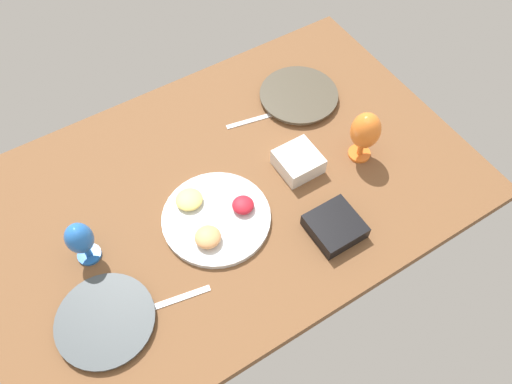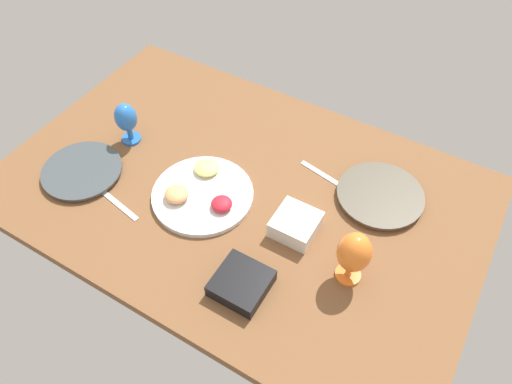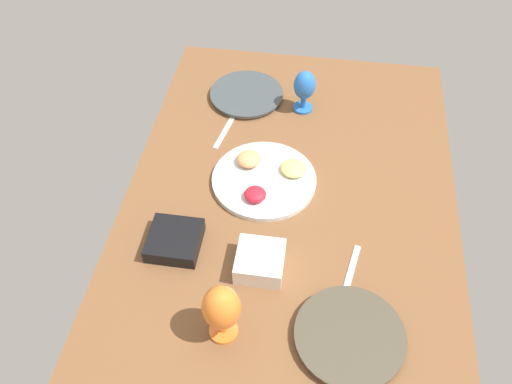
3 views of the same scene
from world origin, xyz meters
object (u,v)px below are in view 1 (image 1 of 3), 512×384
at_px(fruit_platter, 215,217).
at_px(square_bowl_white, 298,161).
at_px(square_bowl_black, 335,226).
at_px(hurricane_glass_blue, 80,238).
at_px(hurricane_glass_orange, 365,132).
at_px(dinner_plate_left, 105,321).
at_px(dinner_plate_right, 299,96).

bearing_deg(fruit_platter, square_bowl_white, 5.60).
bearing_deg(square_bowl_black, hurricane_glass_blue, 154.54).
bearing_deg(fruit_platter, hurricane_glass_orange, -3.49).
relative_size(dinner_plate_left, hurricane_glass_orange, 1.43).
bearing_deg(dinner_plate_left, hurricane_glass_blue, 80.47).
relative_size(dinner_plate_left, square_bowl_black, 1.83).
relative_size(dinner_plate_left, dinner_plate_right, 0.96).
distance_m(dinner_plate_right, fruit_platter, 0.59).
bearing_deg(dinner_plate_left, hurricane_glass_orange, 5.54).
xyz_separation_m(hurricane_glass_blue, square_bowl_white, (0.71, -0.06, -0.06)).
xyz_separation_m(dinner_plate_right, fruit_platter, (-0.51, -0.29, 0.00)).
distance_m(fruit_platter, hurricane_glass_blue, 0.40).
bearing_deg(square_bowl_black, dinner_plate_right, 66.69).
xyz_separation_m(dinner_plate_left, square_bowl_black, (0.71, -0.10, 0.02)).
bearing_deg(hurricane_glass_orange, square_bowl_white, 162.51).
distance_m(hurricane_glass_blue, square_bowl_white, 0.71).
height_order(hurricane_glass_orange, square_bowl_white, hurricane_glass_orange).
relative_size(dinner_plate_right, hurricane_glass_blue, 1.76).
xyz_separation_m(hurricane_glass_orange, square_bowl_black, (-0.25, -0.19, -0.09)).
height_order(fruit_platter, hurricane_glass_blue, hurricane_glass_blue).
bearing_deg(dinner_plate_left, dinner_plate_right, 24.16).
bearing_deg(hurricane_glass_orange, fruit_platter, 176.51).
relative_size(dinner_plate_left, fruit_platter, 0.81).
bearing_deg(hurricane_glass_blue, square_bowl_black, -25.46).
distance_m(dinner_plate_left, square_bowl_white, 0.76).
xyz_separation_m(fruit_platter, square_bowl_white, (0.33, 0.03, 0.02)).
xyz_separation_m(dinner_plate_left, hurricane_glass_blue, (0.04, 0.22, 0.09)).
bearing_deg(square_bowl_white, hurricane_glass_blue, 174.99).
bearing_deg(hurricane_glass_orange, dinner_plate_right, 94.70).
height_order(fruit_platter, square_bowl_black, fruit_platter).
bearing_deg(square_bowl_black, fruit_platter, 142.47).
xyz_separation_m(dinner_plate_right, hurricane_glass_orange, (0.03, -0.32, 0.11)).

